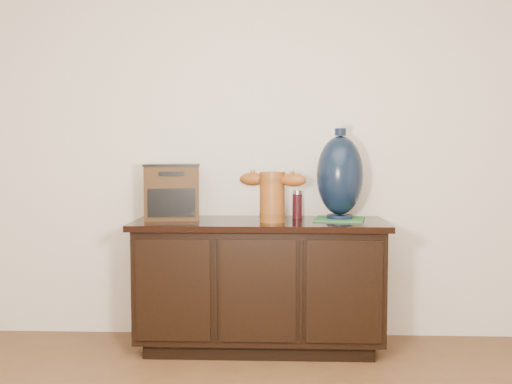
{
  "coord_description": "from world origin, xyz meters",
  "views": [
    {
      "loc": [
        0.11,
        -1.23,
        1.16
      ],
      "look_at": [
        -0.02,
        2.18,
        0.93
      ],
      "focal_mm": 42.0,
      "sensor_mm": 36.0,
      "label": 1
    }
  ],
  "objects_px": {
    "terracotta_vessel": "(272,194)",
    "spray_can": "(297,205)",
    "sideboard": "(260,283)",
    "lamp_base": "(340,176)",
    "tv_radio": "(172,192)"
  },
  "relations": [
    {
      "from": "sideboard",
      "to": "lamp_base",
      "type": "relative_size",
      "value": 2.77
    },
    {
      "from": "terracotta_vessel",
      "to": "tv_radio",
      "type": "distance_m",
      "value": 0.61
    },
    {
      "from": "terracotta_vessel",
      "to": "spray_can",
      "type": "bearing_deg",
      "value": 72.06
    },
    {
      "from": "tv_radio",
      "to": "lamp_base",
      "type": "height_order",
      "value": "lamp_base"
    },
    {
      "from": "sideboard",
      "to": "tv_radio",
      "type": "height_order",
      "value": "tv_radio"
    },
    {
      "from": "sideboard",
      "to": "spray_can",
      "type": "height_order",
      "value": "spray_can"
    },
    {
      "from": "tv_radio",
      "to": "lamp_base",
      "type": "relative_size",
      "value": 0.68
    },
    {
      "from": "terracotta_vessel",
      "to": "spray_can",
      "type": "relative_size",
      "value": 2.37
    },
    {
      "from": "sideboard",
      "to": "tv_radio",
      "type": "distance_m",
      "value": 0.75
    },
    {
      "from": "terracotta_vessel",
      "to": "tv_radio",
      "type": "height_order",
      "value": "tv_radio"
    },
    {
      "from": "spray_can",
      "to": "terracotta_vessel",
      "type": "bearing_deg",
      "value": -127.56
    },
    {
      "from": "tv_radio",
      "to": "spray_can",
      "type": "xyz_separation_m",
      "value": [
        0.74,
        0.06,
        -0.08
      ]
    },
    {
      "from": "sideboard",
      "to": "lamp_base",
      "type": "xyz_separation_m",
      "value": [
        0.47,
        0.06,
        0.63
      ]
    },
    {
      "from": "terracotta_vessel",
      "to": "lamp_base",
      "type": "xyz_separation_m",
      "value": [
        0.39,
        0.12,
        0.1
      ]
    },
    {
      "from": "tv_radio",
      "to": "spray_can",
      "type": "bearing_deg",
      "value": -2.85
    }
  ]
}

